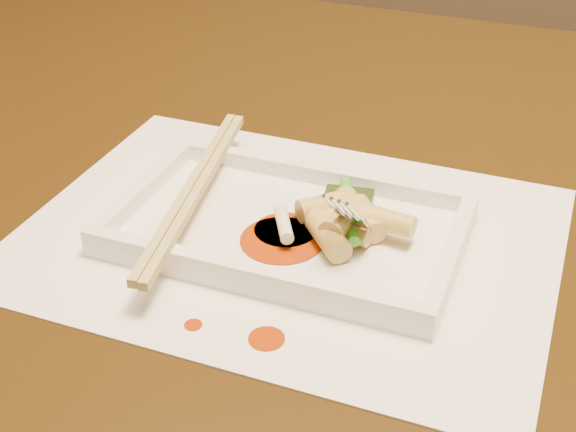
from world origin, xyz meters
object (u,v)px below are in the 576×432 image
(placemat, at_px, (288,237))
(plate_base, at_px, (288,231))
(table, at_px, (278,257))
(fork, at_px, (390,146))
(chopstick_a, at_px, (190,187))

(placemat, distance_m, plate_base, 0.00)
(table, bearing_deg, placemat, -63.75)
(table, distance_m, fork, 0.24)
(table, relative_size, fork, 10.00)
(fork, bearing_deg, chopstick_a, -173.25)
(plate_base, distance_m, chopstick_a, 0.08)
(placemat, relative_size, plate_base, 1.54)
(placemat, distance_m, chopstick_a, 0.09)
(chopstick_a, bearing_deg, table, 73.16)
(chopstick_a, distance_m, fork, 0.16)
(chopstick_a, relative_size, fork, 1.80)
(table, bearing_deg, plate_base, -63.75)
(chopstick_a, bearing_deg, placemat, -0.00)
(placemat, bearing_deg, chopstick_a, 180.00)
(plate_base, bearing_deg, table, 116.25)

